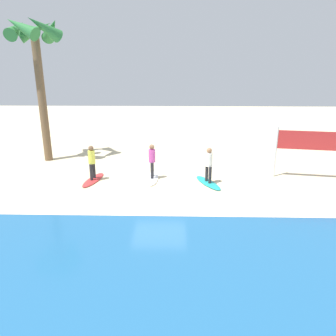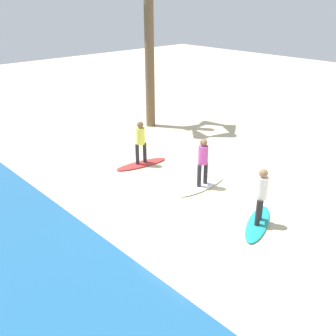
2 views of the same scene
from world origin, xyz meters
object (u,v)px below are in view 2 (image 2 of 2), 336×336
surfboard_red (141,164)px  surfer_red (141,140)px  surfer_white (203,159)px  surfer_teal (261,192)px  surfboard_teal (258,223)px  surfboard_white (202,186)px

surfboard_red → surfer_red: surfer_red is taller
surfer_red → surfboard_red: bearing=26.6°
surfer_red → surfer_white: bearing=-173.6°
surfer_teal → surfboard_teal: bearing=-90.0°
surfer_white → surfboard_white: bearing=-76.0°
surfboard_white → surfer_white: surfer_white is taller
surfboard_white → surfer_white: (-0.00, 0.00, 0.99)m
surfboard_white → surfboard_red: 2.85m
surfboard_white → surfer_red: (2.83, 0.32, 0.99)m
surfer_white → surfer_red: same height
surfboard_teal → surfer_white: 2.90m
surfer_teal → surfer_red: 5.50m
surfer_teal → surfboard_red: (5.49, -0.27, -0.99)m
surfer_teal → surfer_white: 2.73m
surfer_white → surfer_teal: bearing=167.6°
surfboard_white → surfer_red: size_ratio=1.28×
surfboard_white → surfer_white: 0.99m
surfer_white → surfer_red: 2.85m
surfboard_white → surfer_white: bearing=13.2°
surfer_teal → surfer_red: size_ratio=1.00×
surfboard_teal → surfer_teal: bearing=-23.7°
surfer_teal → surfer_red: bearing=-2.8°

